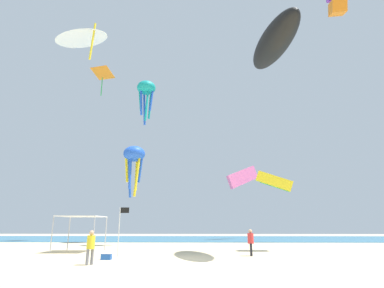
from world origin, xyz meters
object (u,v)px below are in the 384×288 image
Objects in this scene: cooler_box at (106,256)px; kite_parafoil_yellow at (274,181)px; banner_flag at (120,226)px; kite_inflatable_black at (274,42)px; person_near_tent at (91,244)px; kite_delta_white at (81,34)px; person_leftmost at (251,240)px; kite_parafoil_pink at (243,177)px; canopy_tent at (82,218)px; kite_box_purple at (337,1)px; kite_octopus_teal at (146,90)px; kite_octopus_blue at (134,156)px; kite_diamond_orange at (103,74)px.

kite_parafoil_yellow is (14.39, 19.19, 6.91)m from cooler_box.
banner_flag is 17.65m from kite_inflatable_black.
kite_delta_white is at bearing -118.99° from person_near_tent.
kite_parafoil_pink reaches higher than person_leftmost.
person_near_tent is 26.72m from kite_parafoil_yellow.
canopy_tent is 27.02m from kite_parafoil_pink.
person_near_tent is 10.00m from person_leftmost.
kite_box_purple is (18.63, 9.20, 21.67)m from person_near_tent.
banner_flag is at bearing 21.78° from kite_parafoil_pink.
cooler_box is at bearing -153.13° from person_near_tent.
kite_parafoil_yellow is at bearing -166.93° from kite_octopus_teal.
kite_parafoil_yellow is 20.29m from kite_box_purple.
person_near_tent is at bearing -99.64° from kite_octopus_blue.
person_leftmost is 8.98m from cooler_box.
kite_inflatable_black is at bearing -160.02° from kite_delta_white.
kite_parafoil_yellow is at bearing 114.07° from kite_box_purple.
kite_octopus_blue reaches higher than person_leftmost.
kite_parafoil_yellow is 28.14m from kite_diamond_orange.
banner_flag is 0.67× the size of kite_parafoil_yellow.
kite_box_purple reaches higher than kite_diamond_orange.
kite_octopus_teal is (7.12, -3.70, -4.27)m from kite_diamond_orange.
canopy_tent is 5.33× the size of cooler_box.
cooler_box is at bearing -99.50° from banner_flag.
kite_parafoil_yellow is 0.79× the size of kite_octopus_teal.
kite_octopus_teal is 18.74m from kite_parafoil_pink.
kite_delta_white is (-20.74, -11.19, 13.10)m from kite_parafoil_yellow.
cooler_box is at bearing 22.64° from kite_parafoil_pink.
banner_flag reaches higher than person_leftmost.
person_leftmost is at bearing 38.98° from kite_parafoil_pink.
banner_flag is 0.43× the size of kite_delta_white.
kite_octopus_blue is at bearing 99.16° from banner_flag.
kite_inflatable_black is at bearing -9.83° from canopy_tent.
kite_octopus_teal is at bearing -13.25° from kite_diamond_orange.
kite_octopus_blue is at bearing 98.57° from kite_octopus_teal.
banner_flag reaches higher than cooler_box.
kite_box_purple is (18.49, 6.81, 22.46)m from cooler_box.
kite_diamond_orange reaches higher than canopy_tent.
kite_inflatable_black is (12.71, -10.05, 6.80)m from kite_octopus_blue.
banner_flag is 0.38× the size of kite_inflatable_black.
kite_diamond_orange reaches higher than kite_parafoil_yellow.
cooler_box is 24.96m from kite_parafoil_yellow.
kite_box_purple is at bearing 159.56° from kite_octopus_teal.
kite_octopus_blue is 19.14m from kite_parafoil_pink.
person_leftmost is at bearing -33.94° from kite_diamond_orange.
kite_delta_white is (2.28, -13.70, -2.88)m from kite_diamond_orange.
kite_box_purple is at bearing -62.97° from kite_parafoil_yellow.
kite_octopus_teal reaches higher than kite_parafoil_pink.
person_leftmost reaches higher than cooler_box.
kite_diamond_orange is 0.74× the size of kite_parafoil_pink.
kite_parafoil_yellow is at bearing 66.00° from kite_parafoil_pink.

